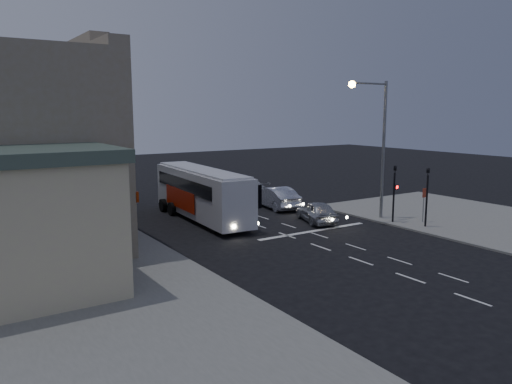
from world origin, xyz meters
TOP-DOWN VIEW (x-y plane):
  - ground at (0.00, 0.00)m, footprint 120.00×120.00m
  - sidewalk_near at (13.00, -4.00)m, footprint 12.00×24.00m
  - sidewalk_far at (-13.00, 8.00)m, footprint 12.00×50.00m
  - road_markings at (1.29, 3.31)m, footprint 8.00×30.55m
  - tour_bus at (-2.17, 8.66)m, footprint 3.01×11.27m
  - car_suv at (3.74, 3.80)m, footprint 2.94×4.50m
  - car_sedan_a at (4.28, 9.22)m, footprint 2.33×5.11m
  - car_sedan_b at (4.61, 14.34)m, footprint 2.86×5.90m
  - car_sedan_c at (4.00, 18.98)m, footprint 3.68×6.37m
  - traffic_signal_main at (7.60, 0.78)m, footprint 0.25×0.35m
  - traffic_signal_side at (8.30, -1.20)m, footprint 0.18×0.15m
  - regulatory_sign at (9.30, -0.24)m, footprint 0.45×0.12m
  - streetlight at (7.34, 2.20)m, footprint 3.32×0.44m
  - main_building at (-13.96, 8.00)m, footprint 10.12×12.00m
  - low_building_south at (-14.50, -0.50)m, footprint 7.40×5.40m
  - street_tree at (-8.21, 15.02)m, footprint 4.00×4.00m

SIDE VIEW (x-z plane):
  - ground at x=0.00m, z-range 0.00..0.00m
  - road_markings at x=1.29m, z-range 0.00..0.01m
  - sidewalk_near at x=13.00m, z-range 0.00..0.12m
  - sidewalk_far at x=-13.00m, z-range 0.00..0.12m
  - car_suv at x=3.74m, z-range 0.00..1.42m
  - car_sedan_a at x=4.28m, z-range 0.00..1.62m
  - car_sedan_b at x=4.61m, z-range 0.00..1.65m
  - car_sedan_c at x=4.00m, z-range 0.00..1.67m
  - regulatory_sign at x=9.30m, z-range 0.50..2.70m
  - tour_bus at x=-2.17m, z-range 0.14..3.56m
  - traffic_signal_main at x=7.60m, z-range 0.37..4.47m
  - traffic_signal_side at x=8.30m, z-range 0.37..4.47m
  - low_building_south at x=-14.50m, z-range 0.15..5.85m
  - street_tree at x=-8.21m, z-range 1.40..7.60m
  - main_building at x=-13.96m, z-range -0.34..10.66m
  - streetlight at x=7.34m, z-range 1.23..10.23m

